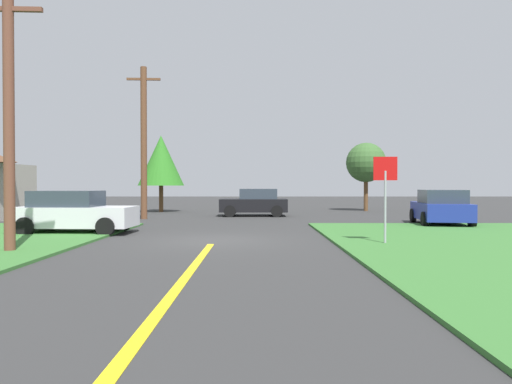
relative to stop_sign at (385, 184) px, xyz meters
name	(u,v)px	position (x,y,z in m)	size (l,w,h in m)	color
ground_plane	(213,240)	(-5.30, 1.25, -1.88)	(120.00, 120.00, 0.00)	#303030
lane_stripe_center	(166,302)	(-5.30, -6.75, -1.87)	(0.20, 14.00, 0.01)	yellow
stop_sign	(385,184)	(0.00, 0.00, 0.00)	(0.71, 0.07, 2.69)	#9EA0A8
car_on_crossroad	(440,208)	(4.57, 7.10, -1.07)	(2.66, 4.22, 1.62)	navy
parked_car_near_building	(73,212)	(-10.80, 3.44, -1.07)	(4.37, 2.20, 1.62)	silver
car_approaching_junction	(254,202)	(-3.98, 13.36, -1.07)	(3.98, 2.19, 1.62)	black
utility_pole_near	(8,116)	(-10.53, -1.55, 1.80)	(1.80, 0.28, 7.09)	brown
utility_pole_mid	(143,141)	(-9.99, 10.94, 2.33)	(1.80, 0.34, 8.22)	brown
oak_tree_left	(160,161)	(-10.44, 17.59, 1.65)	(3.14, 3.14, 5.26)	brown
pine_tree_center	(365,163)	(3.91, 18.66, 1.56)	(2.81, 2.81, 4.86)	brown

